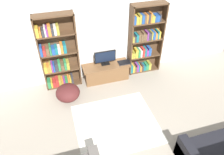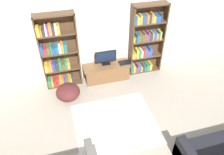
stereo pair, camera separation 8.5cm
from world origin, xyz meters
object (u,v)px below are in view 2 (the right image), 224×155
tv_stand (107,72)px  laptop (125,63)px  beanbag_ottoman (68,92)px  bookshelf_left (58,54)px  television (106,57)px  bookshelf_right (145,41)px

tv_stand → laptop: laptop is taller
laptop → beanbag_ottoman: bearing=-163.9°
bookshelf_left → television: size_ratio=3.44×
television → laptop: size_ratio=1.73×
bookshelf_left → tv_stand: (1.26, -0.13, -0.74)m
bookshelf_right → bookshelf_left: bearing=180.0°
bookshelf_left → bookshelf_right: size_ratio=1.00×
television → beanbag_ottoman: television is taller
bookshelf_right → television: bearing=-176.9°
bookshelf_right → laptop: size_ratio=5.94×
tv_stand → laptop: bearing=-3.6°
laptop → beanbag_ottoman: (-1.71, -0.50, -0.29)m
tv_stand → television: (0.00, 0.07, 0.46)m
tv_stand → beanbag_ottoman: 1.29m
tv_stand → television: 0.46m
bookshelf_right → beanbag_ottoman: 2.57m
television → laptop: television is taller
bookshelf_left → tv_stand: bookshelf_left is taller
television → bookshelf_left: bearing=177.1°
laptop → beanbag_ottoman: size_ratio=0.56×
bookshelf_left → bookshelf_right: same height
beanbag_ottoman → bookshelf_right: bearing=15.6°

